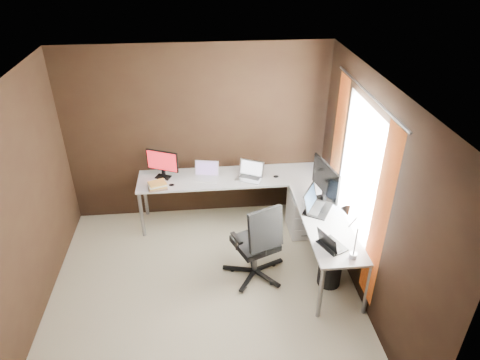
{
  "coord_description": "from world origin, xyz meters",
  "views": [
    {
      "loc": [
        0.06,
        -3.62,
        3.73
      ],
      "look_at": [
        0.51,
        0.95,
        0.99
      ],
      "focal_mm": 32.0,
      "sensor_mm": 36.0,
      "label": 1
    }
  ],
  "objects_px": {
    "monitor_right": "(326,180)",
    "laptop_black_small": "(330,244)",
    "monitor_left": "(162,163)",
    "wastebasket": "(330,272)",
    "laptop_white": "(206,174)",
    "book_stack": "(157,185)",
    "drawer_pedestal": "(304,212)",
    "office_chair": "(257,255)",
    "laptop_silver": "(250,174)",
    "laptop_black_big": "(315,205)",
    "desk_lamp": "(349,226)"
  },
  "relations": [
    {
      "from": "monitor_right",
      "to": "laptop_silver",
      "type": "relative_size",
      "value": 1.51
    },
    {
      "from": "monitor_left",
      "to": "desk_lamp",
      "type": "distance_m",
      "value": 2.72
    },
    {
      "from": "drawer_pedestal",
      "to": "monitor_left",
      "type": "height_order",
      "value": "monitor_left"
    },
    {
      "from": "drawer_pedestal",
      "to": "laptop_black_small",
      "type": "height_order",
      "value": "laptop_black_small"
    },
    {
      "from": "monitor_left",
      "to": "monitor_right",
      "type": "relative_size",
      "value": 0.67
    },
    {
      "from": "laptop_white",
      "to": "desk_lamp",
      "type": "distance_m",
      "value": 2.28
    },
    {
      "from": "monitor_left",
      "to": "monitor_right",
      "type": "distance_m",
      "value": 2.2
    },
    {
      "from": "monitor_right",
      "to": "wastebasket",
      "type": "xyz_separation_m",
      "value": [
        -0.05,
        -0.7,
        -0.87
      ]
    },
    {
      "from": "monitor_right",
      "to": "laptop_black_small",
      "type": "distance_m",
      "value": 0.95
    },
    {
      "from": "monitor_left",
      "to": "office_chair",
      "type": "xyz_separation_m",
      "value": [
        1.14,
        -1.28,
        -0.64
      ]
    },
    {
      "from": "drawer_pedestal",
      "to": "wastebasket",
      "type": "xyz_separation_m",
      "value": [
        0.07,
        -1.07,
        -0.14
      ]
    },
    {
      "from": "laptop_black_big",
      "to": "laptop_black_small",
      "type": "bearing_deg",
      "value": -150.26
    },
    {
      "from": "laptop_silver",
      "to": "drawer_pedestal",
      "type": "bearing_deg",
      "value": 4.45
    },
    {
      "from": "desk_lamp",
      "to": "drawer_pedestal",
      "type": "bearing_deg",
      "value": 83.14
    },
    {
      "from": "laptop_black_small",
      "to": "wastebasket",
      "type": "bearing_deg",
      "value": -54.71
    },
    {
      "from": "wastebasket",
      "to": "book_stack",
      "type": "bearing_deg",
      "value": 149.45
    },
    {
      "from": "laptop_black_small",
      "to": "office_chair",
      "type": "height_order",
      "value": "office_chair"
    },
    {
      "from": "desk_lamp",
      "to": "monitor_left",
      "type": "bearing_deg",
      "value": 127.47
    },
    {
      "from": "drawer_pedestal",
      "to": "wastebasket",
      "type": "bearing_deg",
      "value": -86.24
    },
    {
      "from": "laptop_white",
      "to": "wastebasket",
      "type": "relative_size",
      "value": 1.15
    },
    {
      "from": "laptop_white",
      "to": "desk_lamp",
      "type": "xyz_separation_m",
      "value": [
        1.41,
        -1.76,
        0.33
      ]
    },
    {
      "from": "laptop_black_big",
      "to": "wastebasket",
      "type": "distance_m",
      "value": 0.83
    },
    {
      "from": "drawer_pedestal",
      "to": "desk_lamp",
      "type": "relative_size",
      "value": 1.01
    },
    {
      "from": "laptop_white",
      "to": "monitor_right",
      "type": "bearing_deg",
      "value": -15.29
    },
    {
      "from": "drawer_pedestal",
      "to": "office_chair",
      "type": "bearing_deg",
      "value": -132.82
    },
    {
      "from": "laptop_white",
      "to": "office_chair",
      "type": "xyz_separation_m",
      "value": [
        0.55,
        -1.21,
        -0.46
      ]
    },
    {
      "from": "monitor_left",
      "to": "book_stack",
      "type": "xyz_separation_m",
      "value": [
        -0.07,
        -0.28,
        -0.19
      ]
    },
    {
      "from": "office_chair",
      "to": "drawer_pedestal",
      "type": "bearing_deg",
      "value": 24.61
    },
    {
      "from": "laptop_silver",
      "to": "laptop_black_small",
      "type": "distance_m",
      "value": 1.71
    },
    {
      "from": "laptop_black_big",
      "to": "wastebasket",
      "type": "bearing_deg",
      "value": -138.12
    },
    {
      "from": "laptop_silver",
      "to": "laptop_black_big",
      "type": "bearing_deg",
      "value": -23.5
    },
    {
      "from": "monitor_right",
      "to": "laptop_black_big",
      "type": "bearing_deg",
      "value": 125.49
    },
    {
      "from": "book_stack",
      "to": "desk_lamp",
      "type": "xyz_separation_m",
      "value": [
        2.07,
        -1.55,
        0.34
      ]
    },
    {
      "from": "monitor_left",
      "to": "drawer_pedestal",
      "type": "bearing_deg",
      "value": 11.41
    },
    {
      "from": "monitor_left",
      "to": "desk_lamp",
      "type": "relative_size",
      "value": 0.72
    },
    {
      "from": "book_stack",
      "to": "wastebasket",
      "type": "xyz_separation_m",
      "value": [
        2.06,
        -1.22,
        -0.61
      ]
    },
    {
      "from": "laptop_white",
      "to": "desk_lamp",
      "type": "bearing_deg",
      "value": -39.97
    },
    {
      "from": "monitor_left",
      "to": "monitor_right",
      "type": "bearing_deg",
      "value": 2.7
    },
    {
      "from": "wastebasket",
      "to": "laptop_silver",
      "type": "bearing_deg",
      "value": 120.62
    },
    {
      "from": "monitor_right",
      "to": "laptop_white",
      "type": "relative_size",
      "value": 1.74
    },
    {
      "from": "monitor_right",
      "to": "laptop_black_small",
      "type": "relative_size",
      "value": 1.74
    },
    {
      "from": "laptop_black_small",
      "to": "office_chair",
      "type": "xyz_separation_m",
      "value": [
        -0.74,
        0.42,
        -0.46
      ]
    },
    {
      "from": "drawer_pedestal",
      "to": "laptop_black_small",
      "type": "bearing_deg",
      "value": -92.16
    },
    {
      "from": "monitor_left",
      "to": "wastebasket",
      "type": "height_order",
      "value": "monitor_left"
    },
    {
      "from": "monitor_left",
      "to": "monitor_right",
      "type": "xyz_separation_m",
      "value": [
        2.05,
        -0.8,
        0.07
      ]
    },
    {
      "from": "laptop_silver",
      "to": "laptop_black_big",
      "type": "xyz_separation_m",
      "value": [
        0.7,
        -0.83,
        0.01
      ]
    },
    {
      "from": "monitor_right",
      "to": "laptop_silver",
      "type": "height_order",
      "value": "monitor_right"
    },
    {
      "from": "laptop_black_big",
      "to": "office_chair",
      "type": "bearing_deg",
      "value": 143.39
    },
    {
      "from": "monitor_right",
      "to": "book_stack",
      "type": "bearing_deg",
      "value": 64.52
    },
    {
      "from": "drawer_pedestal",
      "to": "monitor_left",
      "type": "distance_m",
      "value": 2.08
    }
  ]
}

